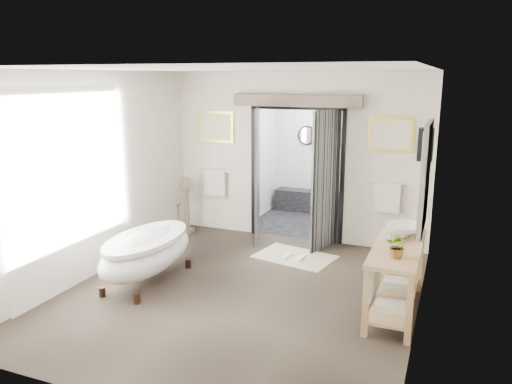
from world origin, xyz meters
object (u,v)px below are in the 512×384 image
rug (295,257)px  basin (404,230)px  clawfoot_tub (147,251)px  vanity (394,273)px

rug → basin: size_ratio=2.62×
rug → clawfoot_tub: bearing=-134.1°
rug → basin: 2.17m
vanity → clawfoot_tub: bearing=-174.4°
rug → basin: (1.72, -0.96, 0.92)m
clawfoot_tub → vanity: (3.30, 0.32, 0.06)m
vanity → rug: 2.21m
clawfoot_tub → vanity: clawfoot_tub is taller
basin → rug: bearing=127.2°
vanity → rug: vanity is taller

